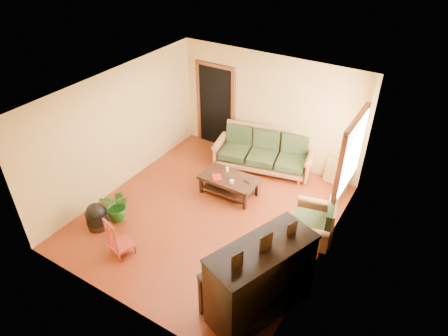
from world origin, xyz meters
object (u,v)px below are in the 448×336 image
Objects in this scene: armchair at (312,219)px; red_chair at (120,236)px; footstool at (97,219)px; ceramic_crock at (343,186)px; sofa at (263,152)px; coffee_table at (229,186)px; potted_plant at (118,205)px; piano at (260,282)px.

armchair is 1.12× the size of red_chair.
footstool is 5.17m from ceramic_crock.
sofa is 9.36× the size of ceramic_crock.
potted_plant is (-1.45, -1.82, 0.11)m from coffee_table.
ceramic_crock is (3.67, 3.64, -0.08)m from footstool.
armchair is at bearing -10.17° from coffee_table.
sofa is at bearing 81.90° from coffee_table.
red_chair is (0.89, -0.27, 0.20)m from footstool.
footstool is (-1.80, -3.45, -0.27)m from sofa.
footstool is 1.79× the size of ceramic_crock.
potted_plant reaches higher than coffee_table.
footstool is 0.64× the size of potted_plant.
red_chair reaches higher than footstool.
piano is (1.74, -3.56, 0.22)m from sofa.
footstool is at bearing -161.05° from piano.
red_chair is at bearing -106.35° from coffee_table.
potted_plant is (0.18, 0.39, 0.13)m from footstool.
piano is 2.38× the size of potted_plant.
piano is at bearing -50.44° from coffee_table.
piano is 2.67m from red_chair.
piano is 3.42m from potted_plant.
sofa is at bearing 125.64° from armchair.
red_chair is 4.81m from ceramic_crock.
sofa is 3.83m from red_chair.
potted_plant is at bearing -137.07° from ceramic_crock.
piano is at bearing -76.34° from sofa.
red_chair is at bearing -42.73° from potted_plant.
red_chair is (-2.71, -2.13, -0.05)m from armchair.
footstool is (-3.60, -1.86, -0.25)m from armchair.
piano reaches higher than footstool.
footstool reaches higher than ceramic_crock.
coffee_table is at bearing 51.58° from potted_plant.
coffee_table is 1.34× the size of armchair.
sofa is 3.90m from footstool.
armchair is at bearing -92.16° from ceramic_crock.
coffee_table is 5.10× the size of ceramic_crock.
piano is at bearing -91.99° from ceramic_crock.
piano reaches higher than red_chair.
sofa is 2.46× the size of armchair.
piano reaches higher than ceramic_crock.
armchair is 3.73m from potted_plant.
red_chair is at bearing -155.82° from piano.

